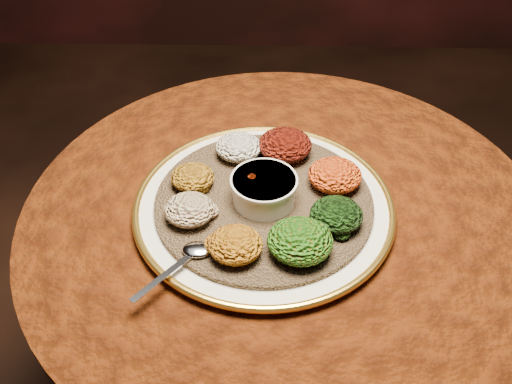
{
  "coord_description": "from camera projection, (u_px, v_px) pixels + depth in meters",
  "views": [
    {
      "loc": [
        -0.03,
        -0.75,
        1.46
      ],
      "look_at": [
        -0.05,
        0.01,
        0.76
      ],
      "focal_mm": 40.0,
      "sensor_mm": 36.0,
      "label": 1
    }
  ],
  "objects": [
    {
      "name": "table",
      "position": [
        282.0,
        271.0,
        1.16
      ],
      "size": [
        0.96,
        0.96,
        0.73
      ],
      "color": "black",
      "rests_on": "ground"
    },
    {
      "name": "platter",
      "position": [
        264.0,
        206.0,
        1.03
      ],
      "size": [
        0.59,
        0.59,
        0.02
      ],
      "rotation": [
        0.0,
        0.0,
        0.42
      ],
      "color": "silver",
      "rests_on": "table"
    },
    {
      "name": "injera",
      "position": [
        264.0,
        202.0,
        1.02
      ],
      "size": [
        0.45,
        0.45,
        0.01
      ],
      "primitive_type": "cylinder",
      "rotation": [
        0.0,
        0.0,
        0.17
      ],
      "color": "brown",
      "rests_on": "platter"
    },
    {
      "name": "stew_bowl",
      "position": [
        264.0,
        188.0,
        1.0
      ],
      "size": [
        0.12,
        0.12,
        0.05
      ],
      "color": "silver",
      "rests_on": "injera"
    },
    {
      "name": "spoon",
      "position": [
        192.0,
        253.0,
        0.91
      ],
      "size": [
        0.12,
        0.13,
        0.01
      ],
      "rotation": [
        0.0,
        0.0,
        -2.27
      ],
      "color": "silver",
      "rests_on": "injera"
    },
    {
      "name": "portion_ayib",
      "position": [
        238.0,
        147.0,
        1.09
      ],
      "size": [
        0.09,
        0.08,
        0.04
      ],
      "primitive_type": "ellipsoid",
      "color": "silver",
      "rests_on": "injera"
    },
    {
      "name": "portion_kitfo",
      "position": [
        285.0,
        145.0,
        1.09
      ],
      "size": [
        0.1,
        0.1,
        0.05
      ],
      "primitive_type": "ellipsoid",
      "color": "black",
      "rests_on": "injera"
    },
    {
      "name": "portion_tikil",
      "position": [
        335.0,
        175.0,
        1.03
      ],
      "size": [
        0.1,
        0.09,
        0.05
      ],
      "primitive_type": "ellipsoid",
      "color": "#A36D0D",
      "rests_on": "injera"
    },
    {
      "name": "portion_gomen",
      "position": [
        336.0,
        215.0,
        0.96
      ],
      "size": [
        0.09,
        0.09,
        0.04
      ],
      "primitive_type": "ellipsoid",
      "color": "black",
      "rests_on": "injera"
    },
    {
      "name": "portion_mixveg",
      "position": [
        300.0,
        241.0,
        0.91
      ],
      "size": [
        0.11,
        0.1,
        0.05
      ],
      "primitive_type": "ellipsoid",
      "color": "#AB450B",
      "rests_on": "injera"
    },
    {
      "name": "portion_kik",
      "position": [
        236.0,
        244.0,
        0.91
      ],
      "size": [
        0.09,
        0.08,
        0.04
      ],
      "primitive_type": "ellipsoid",
      "color": "#A0630E",
      "rests_on": "injera"
    },
    {
      "name": "portion_timatim",
      "position": [
        190.0,
        210.0,
        0.97
      ],
      "size": [
        0.09,
        0.08,
        0.04
      ],
      "primitive_type": "ellipsoid",
      "color": "maroon",
      "rests_on": "injera"
    },
    {
      "name": "portion_shiro",
      "position": [
        193.0,
        177.0,
        1.03
      ],
      "size": [
        0.08,
        0.08,
        0.04
      ],
      "primitive_type": "ellipsoid",
      "color": "#9C6512",
      "rests_on": "injera"
    }
  ]
}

